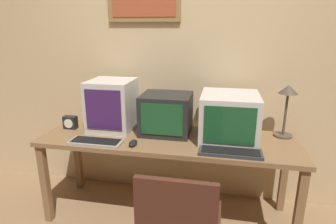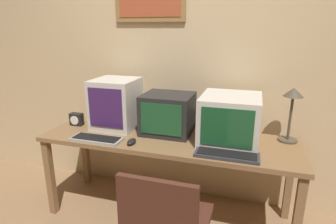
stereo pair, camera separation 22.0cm
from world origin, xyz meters
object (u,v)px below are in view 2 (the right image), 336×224
object	(u,v)px
monitor_center	(168,114)
mouse_near_keyboard	(132,142)
monitor_left	(116,104)
monitor_right	(230,119)
desk_lamp	(292,103)
desk_clock	(77,119)
keyboard_side	(227,155)
keyboard_main	(97,139)

from	to	relation	value
monitor_center	mouse_near_keyboard	size ratio (longest dim) A/B	3.61
monitor_left	mouse_near_keyboard	world-z (taller)	monitor_left
monitor_right	desk_lamp	size ratio (longest dim) A/B	1.10
mouse_near_keyboard	desk_lamp	distance (m)	1.25
monitor_left	desk_clock	world-z (taller)	monitor_left
keyboard_side	monitor_center	bearing A→B (deg)	148.29
monitor_left	monitor_right	world-z (taller)	monitor_left
monitor_right	keyboard_main	world-z (taller)	monitor_right
monitor_right	desk_lamp	xyz separation A→B (m)	(0.44, 0.14, 0.13)
keyboard_side	desk_lamp	distance (m)	0.67
monitor_center	keyboard_main	size ratio (longest dim) A/B	1.00
monitor_right	desk_clock	world-z (taller)	monitor_right
keyboard_side	keyboard_main	bearing A→B (deg)	-179.11
keyboard_main	desk_clock	world-z (taller)	desk_clock
mouse_near_keyboard	desk_clock	world-z (taller)	desk_clock
desk_clock	desk_lamp	distance (m)	1.82
keyboard_main	desk_clock	bearing A→B (deg)	143.56
monitor_left	keyboard_main	world-z (taller)	monitor_left
monitor_right	desk_lamp	distance (m)	0.48
keyboard_main	keyboard_side	xyz separation A→B (m)	(1.00, 0.02, 0.00)
monitor_right	monitor_left	bearing A→B (deg)	177.74
keyboard_side	desk_clock	world-z (taller)	desk_clock
mouse_near_keyboard	desk_lamp	size ratio (longest dim) A/B	0.26
keyboard_main	desk_clock	distance (m)	0.45
mouse_near_keyboard	desk_clock	distance (m)	0.70
monitor_right	keyboard_side	distance (m)	0.33
monitor_center	keyboard_main	world-z (taller)	monitor_center
monitor_center	monitor_right	distance (m)	0.51
desk_clock	desk_lamp	bearing A→B (deg)	5.35
mouse_near_keyboard	desk_lamp	xyz separation A→B (m)	(1.14, 0.42, 0.29)
monitor_center	mouse_near_keyboard	distance (m)	0.40
keyboard_main	mouse_near_keyboard	distance (m)	0.29
monitor_center	keyboard_side	xyz separation A→B (m)	(0.53, -0.32, -0.15)
desk_clock	mouse_near_keyboard	bearing A→B (deg)	-20.83
keyboard_main	desk_lamp	xyz separation A→B (m)	(1.43, 0.44, 0.30)
keyboard_main	monitor_right	bearing A→B (deg)	16.90
monitor_left	desk_lamp	xyz separation A→B (m)	(1.42, 0.10, 0.10)
monitor_center	monitor_right	size ratio (longest dim) A/B	0.86
monitor_right	desk_lamp	world-z (taller)	desk_lamp
monitor_left	mouse_near_keyboard	xyz separation A→B (m)	(0.28, -0.32, -0.20)
monitor_left	desk_lamp	size ratio (longest dim) A/B	1.01
monitor_right	mouse_near_keyboard	world-z (taller)	monitor_right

